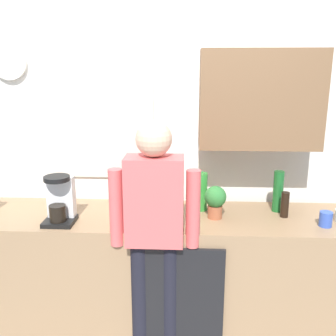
# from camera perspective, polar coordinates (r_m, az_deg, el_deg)

# --- Properties ---
(kitchen_counter) EXTENTS (2.94, 0.64, 0.88)m
(kitchen_counter) POSITION_cam_1_polar(r_m,az_deg,el_deg) (2.98, -1.37, -14.82)
(kitchen_counter) COLOR #937251
(kitchen_counter) RESTS_ON ground_plane
(dishwasher_panel) EXTENTS (0.56, 0.02, 0.79)m
(dishwasher_panel) POSITION_cam_1_polar(r_m,az_deg,el_deg) (2.72, 1.87, -19.19)
(dishwasher_panel) COLOR black
(dishwasher_panel) RESTS_ON ground_plane
(back_wall_assembly) EXTENTS (4.54, 0.42, 2.60)m
(back_wall_assembly) POSITION_cam_1_polar(r_m,az_deg,el_deg) (3.04, 0.62, 4.17)
(back_wall_assembly) COLOR white
(back_wall_assembly) RESTS_ON ground_plane
(coffee_maker) EXTENTS (0.20, 0.20, 0.33)m
(coffee_maker) POSITION_cam_1_polar(r_m,az_deg,el_deg) (2.73, -15.49, -4.70)
(coffee_maker) COLOR black
(coffee_maker) RESTS_ON kitchen_counter
(bottle_dark_sauce) EXTENTS (0.06, 0.06, 0.18)m
(bottle_dark_sauce) POSITION_cam_1_polar(r_m,az_deg,el_deg) (2.85, 16.66, -5.14)
(bottle_dark_sauce) COLOR black
(bottle_dark_sauce) RESTS_ON kitchen_counter
(bottle_red_vinegar) EXTENTS (0.06, 0.06, 0.22)m
(bottle_red_vinegar) POSITION_cam_1_polar(r_m,az_deg,el_deg) (2.87, -6.13, -4.01)
(bottle_red_vinegar) COLOR maroon
(bottle_red_vinegar) RESTS_ON kitchen_counter
(bottle_clear_soda) EXTENTS (0.09, 0.09, 0.28)m
(bottle_clear_soda) POSITION_cam_1_polar(r_m,az_deg,el_deg) (2.85, 4.85, -3.46)
(bottle_clear_soda) COLOR #2D8C33
(bottle_clear_soda) RESTS_ON kitchen_counter
(bottle_green_wine) EXTENTS (0.07, 0.07, 0.30)m
(bottle_green_wine) POSITION_cam_1_polar(r_m,az_deg,el_deg) (2.93, 15.74, -3.29)
(bottle_green_wine) COLOR #195923
(bottle_green_wine) RESTS_ON kitchen_counter
(cup_blue_mug) EXTENTS (0.08, 0.08, 0.10)m
(cup_blue_mug) POSITION_cam_1_polar(r_m,az_deg,el_deg) (2.79, 22.00, -6.92)
(cup_blue_mug) COLOR #3351B2
(cup_blue_mug) RESTS_ON kitchen_counter
(potted_plant) EXTENTS (0.15, 0.15, 0.23)m
(potted_plant) POSITION_cam_1_polar(r_m,az_deg,el_deg) (2.72, 6.92, -4.63)
(potted_plant) COLOR #9E5638
(potted_plant) RESTS_ON kitchen_counter
(dish_soap) EXTENTS (0.06, 0.06, 0.18)m
(dish_soap) POSITION_cam_1_polar(r_m,az_deg,el_deg) (2.97, 0.24, -3.90)
(dish_soap) COLOR yellow
(dish_soap) RESTS_ON kitchen_counter
(person_at_sink) EXTENTS (0.57, 0.22, 1.60)m
(person_at_sink) POSITION_cam_1_polar(r_m,az_deg,el_deg) (2.49, -1.96, -8.09)
(person_at_sink) COLOR black
(person_at_sink) RESTS_ON ground_plane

